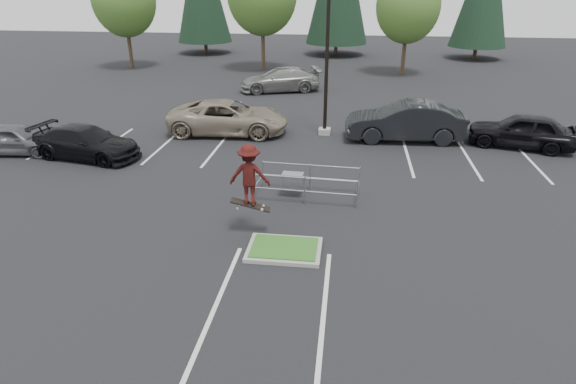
# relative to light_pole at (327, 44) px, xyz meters

# --- Properties ---
(ground) EXTENTS (120.00, 120.00, 0.00)m
(ground) POSITION_rel_light_pole_xyz_m (-0.50, -12.00, -4.56)
(ground) COLOR black
(ground) RESTS_ON ground
(grass_median) EXTENTS (2.20, 1.60, 0.16)m
(grass_median) POSITION_rel_light_pole_xyz_m (-0.50, -12.00, -4.48)
(grass_median) COLOR gray
(grass_median) RESTS_ON ground
(stall_lines) EXTENTS (22.62, 17.60, 0.01)m
(stall_lines) POSITION_rel_light_pole_xyz_m (-1.85, -5.98, -4.56)
(stall_lines) COLOR silver
(stall_lines) RESTS_ON ground
(light_pole) EXTENTS (0.70, 0.60, 10.12)m
(light_pole) POSITION_rel_light_pole_xyz_m (0.00, 0.00, 0.00)
(light_pole) COLOR gray
(light_pole) RESTS_ON ground
(decid_a) EXTENTS (5.44, 5.44, 8.91)m
(decid_a) POSITION_rel_light_pole_xyz_m (-18.51, 18.03, 1.02)
(decid_a) COLOR #38281C
(decid_a) RESTS_ON ground
(decid_c) EXTENTS (5.12, 5.12, 8.38)m
(decid_c) POSITION_rel_light_pole_xyz_m (5.49, 17.83, 0.69)
(decid_c) COLOR #38281C
(decid_c) RESTS_ON ground
(cart_corral) EXTENTS (3.85, 1.58, 1.07)m
(cart_corral) POSITION_rel_light_pole_xyz_m (-0.60, -7.97, -3.89)
(cart_corral) COLOR #93959B
(cart_corral) RESTS_ON ground
(skateboarder) EXTENTS (1.26, 0.74, 2.18)m
(skateboarder) POSITION_rel_light_pole_xyz_m (-1.70, -11.00, -2.56)
(skateboarder) COLOR black
(skateboarder) RESTS_ON ground
(car_l_tan) EXTENTS (6.28, 3.14, 1.71)m
(car_l_tan) POSITION_rel_light_pole_xyz_m (-5.00, -0.50, -3.70)
(car_l_tan) COLOR gray
(car_l_tan) RESTS_ON ground
(car_l_black) EXTENTS (5.26, 2.89, 1.44)m
(car_l_black) POSITION_rel_light_pole_xyz_m (-10.50, -5.00, -3.84)
(car_l_black) COLOR black
(car_l_black) RESTS_ON ground
(car_l_grey) EXTENTS (4.23, 2.04, 1.39)m
(car_l_grey) POSITION_rel_light_pole_xyz_m (-14.00, -4.83, -3.86)
(car_l_grey) COLOR #52555B
(car_l_grey) RESTS_ON ground
(car_r_charc) EXTENTS (5.92, 2.35, 1.92)m
(car_r_charc) POSITION_rel_light_pole_xyz_m (4.00, -0.50, -3.60)
(car_r_charc) COLOR black
(car_r_charc) RESTS_ON ground
(car_r_black) EXTENTS (5.19, 3.19, 1.65)m
(car_r_black) POSITION_rel_light_pole_xyz_m (9.50, -0.92, -3.73)
(car_r_black) COLOR black
(car_r_black) RESTS_ON ground
(car_far_silver) EXTENTS (6.14, 3.92, 1.66)m
(car_far_silver) POSITION_rel_light_pole_xyz_m (-3.71, 10.00, -3.73)
(car_far_silver) COLOR gray
(car_far_silver) RESTS_ON ground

